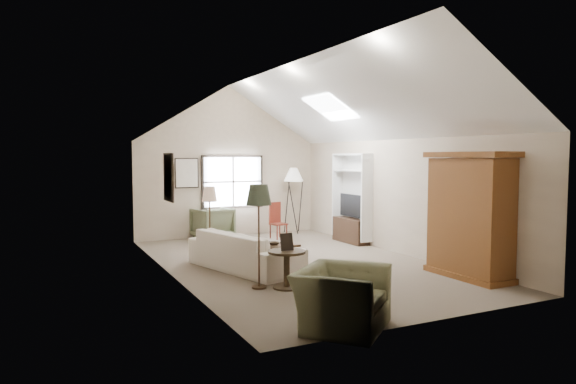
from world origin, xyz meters
name	(u,v)px	position (x,y,z in m)	size (l,w,h in m)	color
room_shell	(297,101)	(0.00, 0.00, 3.21)	(5.01, 8.01, 4.00)	brown
window	(233,182)	(0.10, 3.96, 1.45)	(1.72, 0.08, 1.42)	black
skylight	(330,107)	(1.30, 0.90, 3.22)	(0.80, 1.20, 0.52)	white
wall_art	(178,175)	(-1.88, 1.94, 1.73)	(1.97, 3.71, 0.88)	black
armoire	(470,215)	(2.18, -2.40, 1.10)	(0.60, 1.50, 2.20)	brown
tv_alcove	(352,196)	(2.34, 1.60, 1.15)	(0.32, 1.30, 2.10)	white
media_console	(351,230)	(2.32, 1.60, 0.30)	(0.34, 1.18, 0.60)	#382316
tv_panel	(351,205)	(2.32, 1.60, 0.92)	(0.05, 0.90, 0.55)	black
sofa	(245,250)	(-1.14, -0.07, 0.36)	(2.46, 0.96, 0.72)	beige
armchair_near	(342,298)	(-1.27, -3.70, 0.37)	(1.15, 1.00, 0.75)	#676C4B
armchair_far	(212,223)	(-0.59, 3.63, 0.41)	(0.87, 0.89, 0.81)	#616949
coffee_table	(274,257)	(-0.63, -0.26, 0.23)	(0.90, 0.50, 0.46)	#3E2519
bowl	(274,243)	(-0.63, -0.26, 0.49)	(0.22, 0.22, 0.05)	#352615
side_table	(287,269)	(-1.04, -1.67, 0.31)	(0.62, 0.62, 0.62)	#322414
side_chair	(278,221)	(0.97, 2.92, 0.47)	(0.37, 0.37, 0.94)	maroon
tripod_lamp	(293,200)	(1.77, 3.65, 0.92)	(0.53, 0.53, 1.84)	white
dark_lamp	(259,236)	(-1.44, -1.47, 0.86)	(0.41, 0.41, 1.72)	#272E20
tan_lamp	(210,222)	(-1.44, 1.13, 0.77)	(0.31, 0.31, 1.54)	tan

